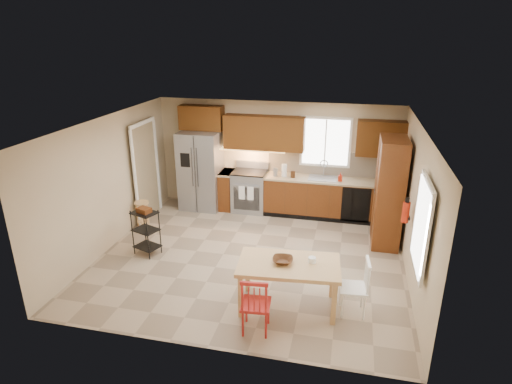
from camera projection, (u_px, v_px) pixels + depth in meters
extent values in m
plane|color=tan|center=(251.00, 257.00, 7.94)|extent=(5.50, 5.50, 0.00)
cube|color=silver|center=(250.00, 124.00, 7.05)|extent=(5.50, 5.00, 0.02)
cube|color=#CCB793|center=(276.00, 156.00, 9.78)|extent=(5.50, 0.02, 2.50)
cube|color=#CCB793|center=(203.00, 266.00, 5.21)|extent=(5.50, 0.02, 2.50)
cube|color=#CCB793|center=(109.00, 183.00, 8.07)|extent=(0.02, 5.00, 2.50)
cube|color=#CCB793|center=(416.00, 208.00, 6.92)|extent=(0.02, 5.00, 2.50)
cube|color=gray|center=(201.00, 170.00, 9.91)|extent=(0.92, 0.75, 1.82)
cube|color=gray|center=(250.00, 191.00, 9.88)|extent=(0.76, 0.63, 0.92)
cube|color=#603111|center=(227.00, 190.00, 10.01)|extent=(0.30, 0.60, 0.90)
cube|color=#603111|center=(330.00, 198.00, 9.52)|extent=(2.92, 0.60, 0.90)
cube|color=black|center=(356.00, 205.00, 9.14)|extent=(0.60, 0.02, 0.78)
cube|color=beige|center=(333.00, 163.00, 9.52)|extent=(2.92, 0.03, 0.55)
cube|color=#562D0E|center=(202.00, 118.00, 9.67)|extent=(1.00, 0.35, 0.55)
cube|color=#562D0E|center=(264.00, 133.00, 9.47)|extent=(1.80, 0.35, 0.75)
cube|color=#562D0E|center=(381.00, 139.00, 8.95)|extent=(1.00, 0.35, 0.75)
cube|color=white|center=(326.00, 142.00, 9.39)|extent=(1.12, 0.04, 1.12)
cube|color=gray|center=(323.00, 180.00, 9.41)|extent=(0.62, 0.46, 0.16)
cube|color=#FFBF66|center=(251.00, 150.00, 9.64)|extent=(1.60, 0.30, 0.01)
imported|color=#B0200C|center=(340.00, 177.00, 9.19)|extent=(0.09, 0.09, 0.19)
cylinder|color=white|center=(284.00, 170.00, 9.48)|extent=(0.12, 0.12, 0.28)
cylinder|color=gray|center=(275.00, 172.00, 9.54)|extent=(0.11, 0.11, 0.18)
cylinder|color=#462712|center=(293.00, 174.00, 9.43)|extent=(0.10, 0.10, 0.14)
cube|color=#603111|center=(389.00, 192.00, 8.16)|extent=(0.50, 0.95, 2.10)
cylinder|color=#B0200C|center=(406.00, 212.00, 7.14)|extent=(0.12, 0.12, 0.36)
cube|color=white|center=(422.00, 226.00, 5.82)|extent=(0.04, 1.02, 1.32)
cube|color=#8C7A59|center=(146.00, 172.00, 9.31)|extent=(0.04, 0.95, 2.10)
imported|color=#462712|center=(283.00, 263.00, 6.29)|extent=(0.33, 0.33, 0.07)
cylinder|color=white|center=(312.00, 261.00, 6.28)|extent=(0.11, 0.11, 0.12)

